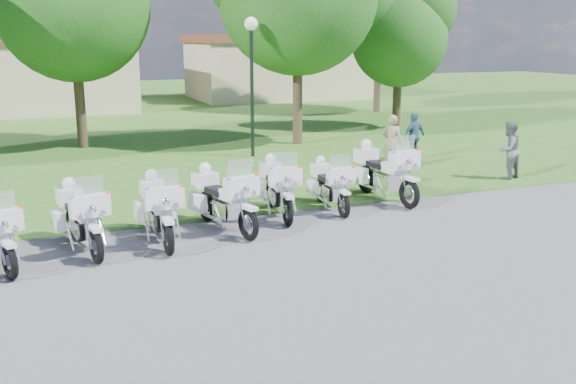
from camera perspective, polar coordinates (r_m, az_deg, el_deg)
name	(u,v)px	position (r m, az deg, el deg)	size (l,w,h in m)	color
ground	(303,257)	(11.86, 1.33, -5.82)	(100.00, 100.00, 0.00)	#56565B
grass_lawn	(115,109)	(37.74, -15.11, 7.16)	(100.00, 48.00, 0.01)	#25571B
motorcycle_2	(80,216)	(12.73, -17.97, -2.06)	(1.02, 2.29, 1.55)	black
motorcycle_3	(158,208)	(12.90, -11.44, -1.39)	(0.79, 2.36, 1.58)	black
motorcycle_4	(223,198)	(13.48, -5.82, -0.52)	(1.14, 2.34, 1.60)	black
motorcycle_5	(277,186)	(14.51, -0.95, 0.51)	(0.96, 2.32, 1.57)	black
motorcycle_6	(330,184)	(15.07, 3.75, 0.72)	(0.78, 2.09, 1.40)	black
motorcycle_7	(384,171)	(16.08, 8.49, 1.87)	(0.97, 2.54, 1.70)	black
lamp_post	(251,53)	(21.45, -3.27, 12.20)	(0.44, 0.44, 4.58)	black
tree_3	(399,29)	(28.72, 9.80, 14.06)	(4.83, 4.13, 6.45)	#38281C
building_east	(278,66)	(43.16, -0.90, 11.12)	(11.44, 7.28, 4.10)	#C4B08D
bystander_a	(392,143)	(19.63, 9.21, 4.35)	(0.61, 0.40, 1.68)	gray
bystander_b	(508,150)	(19.22, 18.99, 3.54)	(0.80, 0.63, 1.65)	slate
bystander_c	(414,136)	(21.47, 11.13, 4.88)	(0.91, 0.38, 1.55)	#356281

